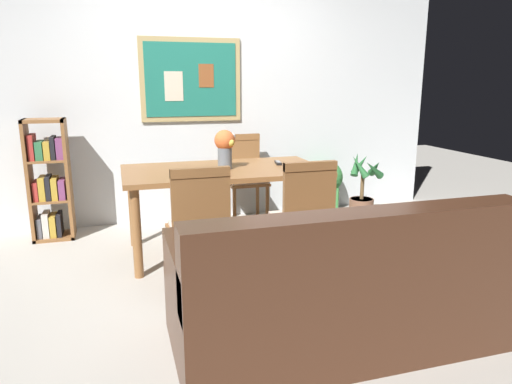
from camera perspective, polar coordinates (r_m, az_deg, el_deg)
name	(u,v)px	position (r m, az deg, el deg)	size (l,w,h in m)	color
ground_plane	(248,274)	(3.63, -1.02, -9.96)	(12.00, 12.00, 0.00)	#B7B2A8
wall_back_with_painting	(204,95)	(4.96, -6.44, 11.73)	(5.20, 0.14, 2.60)	silver
dining_table	(224,179)	(3.93, -3.95, 1.64)	(1.66, 0.89, 0.73)	brown
dining_chair_far_right	(244,171)	(4.79, -1.45, 2.53)	(0.40, 0.41, 0.91)	brown
dining_chair_near_right	(304,211)	(3.34, 5.84, -2.33)	(0.40, 0.41, 0.91)	brown
dining_chair_near_left	(199,220)	(3.13, -6.99, -3.44)	(0.40, 0.41, 0.91)	brown
leather_couch	(339,292)	(2.65, 10.13, -11.92)	(1.80, 0.84, 0.84)	#472819
bookshelf	(49,182)	(4.68, -23.98, 1.08)	(0.36, 0.28, 1.11)	brown
potted_ivy	(327,185)	(5.30, 8.66, 0.87)	(0.35, 0.35, 0.57)	#B2ADA3
potted_palm	(363,193)	(5.10, 12.91, -0.17)	(0.37, 0.37, 0.71)	brown
flower_vase	(225,146)	(3.86, -3.84, 5.69)	(0.18, 0.18, 0.32)	slate
tv_remote	(278,163)	(4.12, 2.73, 3.60)	(0.07, 0.16, 0.02)	black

